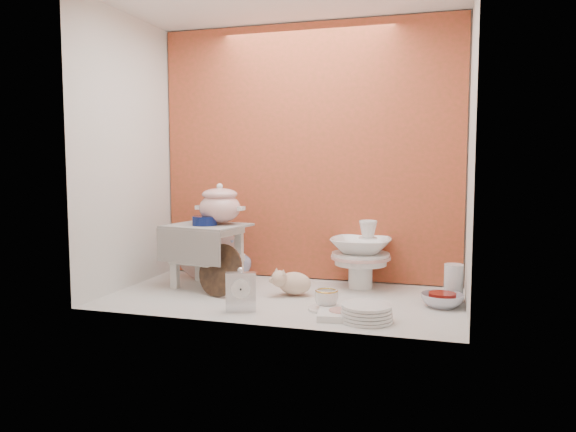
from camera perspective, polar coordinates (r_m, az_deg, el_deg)
name	(u,v)px	position (r m, az deg, el deg)	size (l,w,h in m)	color
ground	(283,297)	(2.89, -0.50, -8.36)	(1.80, 1.80, 0.00)	silver
niche_shell	(293,118)	(2.98, 0.52, 10.09)	(1.86, 1.03, 1.53)	#C44731
step_stool	(207,256)	(3.12, -8.30, -4.07)	(0.41, 0.35, 0.35)	silver
soup_tureen	(220,204)	(3.09, -7.02, 1.26)	(0.27, 0.27, 0.23)	white
cobalt_bowl	(205,221)	(3.07, -8.57, -0.48)	(0.14, 0.14, 0.05)	#0A164C
floral_platter	(206,249)	(3.36, -8.45, -3.34)	(0.37, 0.12, 0.36)	beige
blue_white_vase	(233,259)	(3.35, -5.70, -4.43)	(0.22, 0.22, 0.23)	white
lacquer_tray	(220,270)	(2.91, -6.99, -5.56)	(0.28, 0.10, 0.27)	black
mantel_clock	(241,290)	(2.61, -4.88, -7.57)	(0.14, 0.05, 0.20)	silver
plush_pig	(295,283)	(2.91, 0.68, -6.90)	(0.22, 0.15, 0.13)	beige
teacup_saucer	(326,309)	(2.65, 3.98, -9.50)	(0.18, 0.18, 0.01)	white
gold_rim_teacup	(327,298)	(2.64, 3.99, -8.45)	(0.11, 0.11, 0.09)	white
lattice_dish	(342,314)	(2.54, 5.54, -9.99)	(0.21, 0.21, 0.03)	white
dinner_plate_stack	(366,313)	(2.48, 8.07, -9.82)	(0.23, 0.23, 0.07)	white
crystal_bowl	(442,300)	(2.79, 15.57, -8.36)	(0.20, 0.20, 0.06)	silver
clear_glass_vase	(454,283)	(2.90, 16.66, -6.61)	(0.09, 0.09, 0.19)	silver
porcelain_tower	(361,254)	(3.08, 7.48, -3.91)	(0.33, 0.33, 0.38)	white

